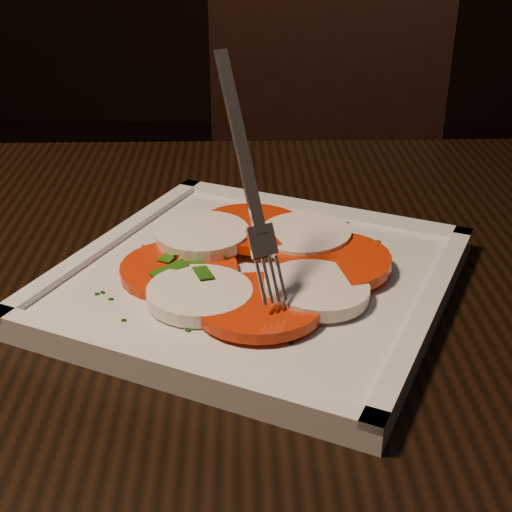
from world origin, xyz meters
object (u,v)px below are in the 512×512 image
at_px(plate, 256,281).
at_px(fork, 241,171).
at_px(table, 201,404).
at_px(chair, 309,210).

height_order(plate, fork, fork).
relative_size(table, plate, 4.39).
bearing_deg(fork, plate, 43.71).
bearing_deg(table, fork, -11.84).
relative_size(plate, fork, 1.84).
bearing_deg(plate, fork, -106.78).
height_order(table, chair, chair).
distance_m(plate, fork, 0.11).
bearing_deg(fork, table, 138.65).
height_order(chair, fork, fork).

